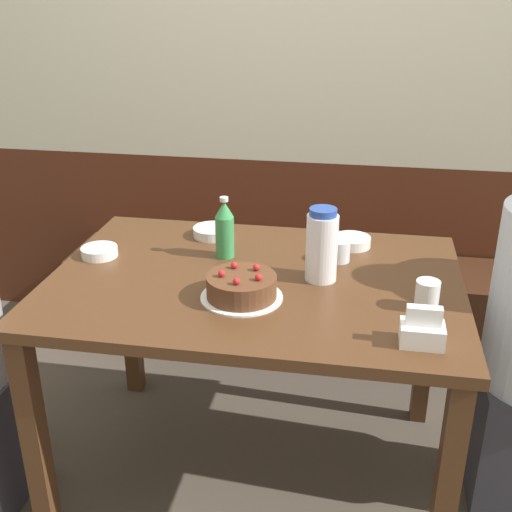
{
  "coord_description": "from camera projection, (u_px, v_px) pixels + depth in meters",
  "views": [
    {
      "loc": [
        0.32,
        -1.76,
        1.61
      ],
      "look_at": [
        -0.01,
        0.05,
        0.8
      ],
      "focal_mm": 45.0,
      "sensor_mm": 36.0,
      "label": 1
    }
  ],
  "objects": [
    {
      "name": "soju_bottle",
      "position": [
        225.0,
        229.0,
        2.09
      ],
      "size": [
        0.06,
        0.06,
        0.21
      ],
      "color": "#388E4C",
      "rests_on": "dining_table"
    },
    {
      "name": "napkin_holder",
      "position": [
        422.0,
        331.0,
        1.61
      ],
      "size": [
        0.11,
        0.08,
        0.11
      ],
      "color": "white",
      "rests_on": "dining_table"
    },
    {
      "name": "water_pitcher",
      "position": [
        322.0,
        245.0,
        1.92
      ],
      "size": [
        0.1,
        0.1,
        0.23
      ],
      "color": "white",
      "rests_on": "dining_table"
    },
    {
      "name": "bowl_soup_white",
      "position": [
        212.0,
        232.0,
        2.29
      ],
      "size": [
        0.14,
        0.14,
        0.03
      ],
      "color": "white",
      "rests_on": "dining_table"
    },
    {
      "name": "glass_water_tall",
      "position": [
        427.0,
        295.0,
        1.78
      ],
      "size": [
        0.07,
        0.07,
        0.09
      ],
      "color": "silver",
      "rests_on": "dining_table"
    },
    {
      "name": "glass_tumbler_short",
      "position": [
        339.0,
        251.0,
        2.08
      ],
      "size": [
        0.07,
        0.07,
        0.07
      ],
      "color": "silver",
      "rests_on": "dining_table"
    },
    {
      "name": "ground_plane",
      "position": [
        255.0,
        468.0,
        2.28
      ],
      "size": [
        12.0,
        12.0,
        0.0
      ],
      "primitive_type": "plane",
      "color": "#4C4238"
    },
    {
      "name": "dining_table",
      "position": [
        255.0,
        305.0,
        2.02
      ],
      "size": [
        1.27,
        0.89,
        0.75
      ],
      "color": "#4C2D19",
      "rests_on": "ground_plane"
    },
    {
      "name": "birthday_cake",
      "position": [
        242.0,
        287.0,
        1.84
      ],
      "size": [
        0.24,
        0.24,
        0.09
      ],
      "color": "white",
      "rests_on": "dining_table"
    },
    {
      "name": "bowl_rice_small",
      "position": [
        352.0,
        241.0,
        2.2
      ],
      "size": [
        0.13,
        0.13,
        0.03
      ],
      "color": "white",
      "rests_on": "dining_table"
    },
    {
      "name": "bowl_side_dish",
      "position": [
        99.0,
        252.0,
        2.12
      ],
      "size": [
        0.12,
        0.12,
        0.03
      ],
      "color": "white",
      "rests_on": "dining_table"
    },
    {
      "name": "bench_seat",
      "position": [
        287.0,
        305.0,
        2.94
      ],
      "size": [
        1.98,
        0.38,
        0.44
      ],
      "color": "#381E11",
      "rests_on": "ground_plane"
    },
    {
      "name": "back_wall",
      "position": [
        298.0,
        68.0,
        2.73
      ],
      "size": [
        4.8,
        0.04,
        2.5
      ],
      "color": "#4C2314",
      "rests_on": "ground_plane"
    }
  ]
}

